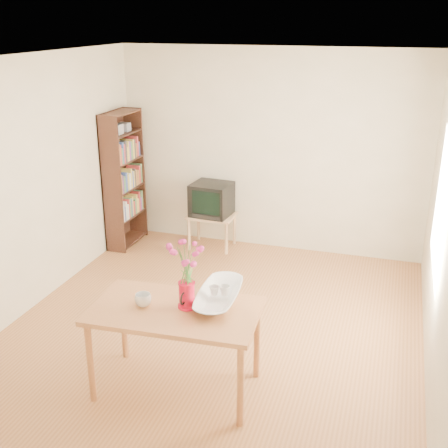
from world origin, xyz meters
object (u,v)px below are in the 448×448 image
(mug, at_px, (143,300))
(bowl, at_px, (219,274))
(table, at_px, (175,318))
(television, at_px, (212,199))
(pitcher, at_px, (187,296))

(mug, xyz_separation_m, bowl, (0.55, 0.28, 0.18))
(table, height_order, television, television)
(table, distance_m, mug, 0.30)
(bowl, distance_m, television, 2.94)
(table, height_order, pitcher, pitcher)
(table, distance_m, television, 3.09)
(table, height_order, mug, mug)
(table, bearing_deg, pitcher, 29.84)
(television, bearing_deg, pitcher, -70.29)
(pitcher, xyz_separation_m, television, (-0.79, 2.95, -0.17))
(television, bearing_deg, bowl, -65.46)
(mug, distance_m, television, 3.07)
(mug, bearing_deg, pitcher, 168.53)
(table, relative_size, bowl, 2.83)
(table, xyz_separation_m, bowl, (0.29, 0.25, 0.32))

